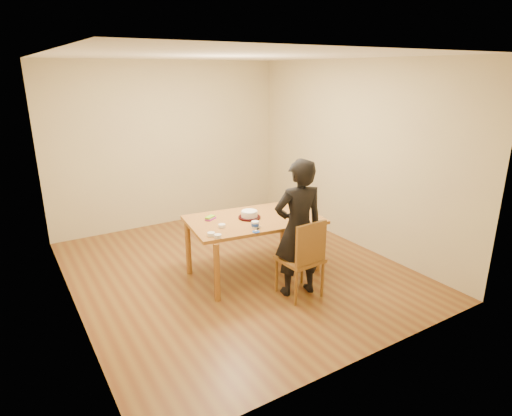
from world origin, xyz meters
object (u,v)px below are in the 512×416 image
dining_chair (300,259)px  cake_plate (249,217)px  cake (249,214)px  dining_table (254,220)px  person (298,228)px

dining_chair → cake_plate: bearing=100.9°
cake_plate → cake: bearing=0.0°
dining_chair → cake_plate: size_ratio=1.58×
cake_plate → dining_table: bearing=-32.4°
dining_chair → person: (0.00, 0.04, 0.37)m
cake_plate → person: bearing=-75.4°
cake_plate → cake: (0.00, 0.00, 0.04)m
dining_table → cake: (-0.05, 0.03, 0.08)m
cake_plate → dining_chair: bearing=-76.2°
cake → person: (0.20, -0.76, 0.01)m
dining_table → person: (0.15, -0.73, 0.09)m
dining_table → cake: bearing=155.2°
cake_plate → cake: 0.04m
cake_plate → person: 0.79m
dining_chair → person: 0.37m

